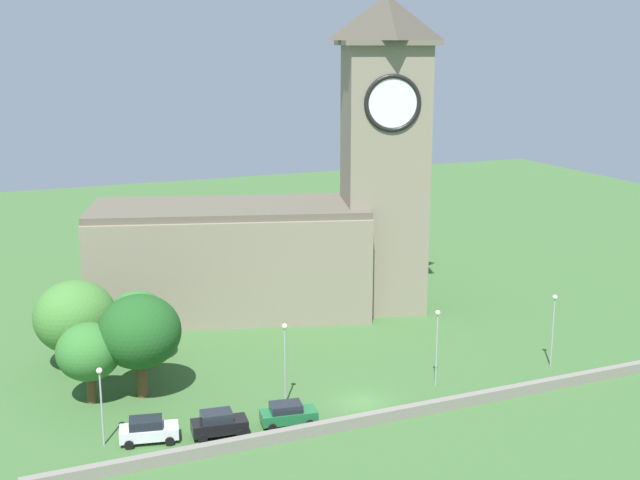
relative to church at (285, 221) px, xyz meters
The scene contains 14 objects.
ground_plane 14.62m from the church, 106.62° to the right, with size 200.00×200.00×0.00m, color #3D6633.
church is the anchor object (origin of this frame).
quay_barrier 30.87m from the church, 96.02° to the right, with size 53.25×0.70×0.92m, color gray.
car_white 33.83m from the church, 128.81° to the right, with size 4.53×2.82×1.84m.
car_black 31.94m from the church, 120.21° to the right, with size 4.30×2.50×1.93m.
car_green 30.01m from the church, 110.52° to the right, with size 4.49×2.62×1.77m.
streetlamp_west_end 34.59m from the church, 133.70° to the right, with size 0.44×0.44×5.99m.
streetlamp_west_mid 25.51m from the church, 110.97° to the right, with size 0.44×0.44×6.88m.
streetlamp_central 25.63m from the church, 80.22° to the right, with size 0.44×0.44×6.71m.
streetlamp_east_mid 30.21m from the church, 57.20° to the right, with size 0.44×0.44×6.71m.
tree_by_tower 29.22m from the church, 144.24° to the right, with size 5.20×5.20×6.71m.
tree_churchyard 25.35m from the church, 159.73° to the right, with size 7.26×7.26×8.04m.
tree_riverside_west 21.16m from the church, 151.65° to the right, with size 5.21×5.21×6.78m.
tree_riverside_east 26.13m from the church, 138.20° to the right, with size 6.75×6.75×8.69m.
Camera 1 is at (-27.79, -56.65, 28.60)m, focal length 46.86 mm.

